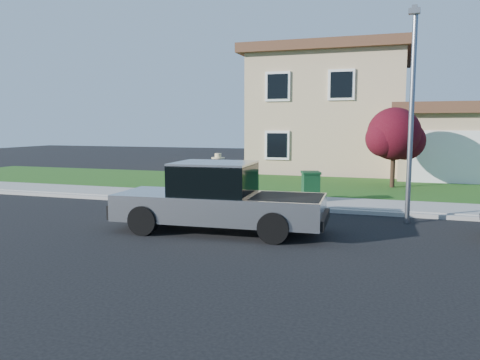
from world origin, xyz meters
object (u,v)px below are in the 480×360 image
Objects in this scene: pickup_truck at (218,199)px; woman at (218,182)px; ornamental_tree at (395,136)px; trash_bin at (311,186)px; street_lamp at (412,104)px.

pickup_truck is 3.36m from woman.
pickup_truck is 10.31m from ornamental_tree.
trash_bin is 0.17× the size of street_lamp.
street_lamp reaches higher than woman.
trash_bin is (-2.60, -4.72, -1.54)m from ornamental_tree.
ornamental_tree is at bearing 42.51° from trash_bin.
ornamental_tree is 5.60m from trash_bin.
woman reaches higher than trash_bin.
pickup_truck is at bearing 88.78° from woman.
woman is 0.31× the size of street_lamp.
pickup_truck is 4.87m from trash_bin.
woman is at bearing 107.65° from pickup_truck.
woman is 1.82× the size of trash_bin.
trash_bin is (2.70, 1.49, -0.19)m from woman.
ornamental_tree is 0.58× the size of street_lamp.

